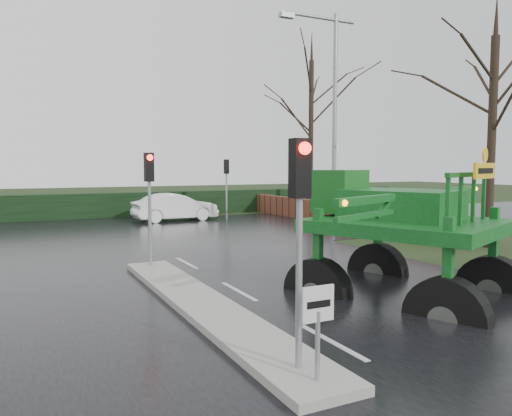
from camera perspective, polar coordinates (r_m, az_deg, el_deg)
name	(u,v)px	position (r m, az deg, el deg)	size (l,w,h in m)	color
ground	(332,343)	(9.26, 8.65, -15.01)	(140.00, 140.00, 0.00)	black
road_main	(169,254)	(18.11, -9.93, -5.20)	(14.00, 80.00, 0.02)	black
road_cross	(131,234)	(23.86, -14.04, -2.86)	(80.00, 12.00, 0.02)	black
median_island	(203,305)	(11.20, -6.03, -11.00)	(1.20, 10.00, 0.16)	gray
hedge_row	(102,205)	(31.60, -17.20, 0.28)	(44.00, 0.90, 1.50)	black
brick_wall	(321,212)	(27.96, 7.44, -0.42)	(0.40, 20.00, 1.20)	#592D1E
keep_left_sign	(318,318)	(7.05, 7.08, -12.33)	(0.50, 0.07, 1.35)	gray
traffic_signal_near	(300,204)	(7.17, 5.04, 0.47)	(0.26, 0.33, 3.52)	gray
traffic_signal_mid	(149,184)	(15.08, -12.09, 2.65)	(0.26, 0.33, 3.52)	gray
traffic_signal_far	(226,175)	(29.47, -3.41, 3.75)	(0.26, 0.33, 3.52)	gray
street_light_right	(329,103)	(23.42, 8.37, 11.78)	(3.85, 0.30, 10.00)	gray
tree_right_near	(493,111)	(21.20, 25.43, 9.94)	(5.60, 5.60, 9.64)	black
tree_right_far	(311,115)	(33.57, 6.32, 10.54)	(7.00, 7.00, 12.05)	black
crop_sprayer	(440,217)	(10.87, 20.24, -1.00)	(7.34, 5.94, 4.41)	black
white_sedan	(175,221)	(28.80, -9.20, -1.49)	(1.65, 4.74, 1.56)	white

